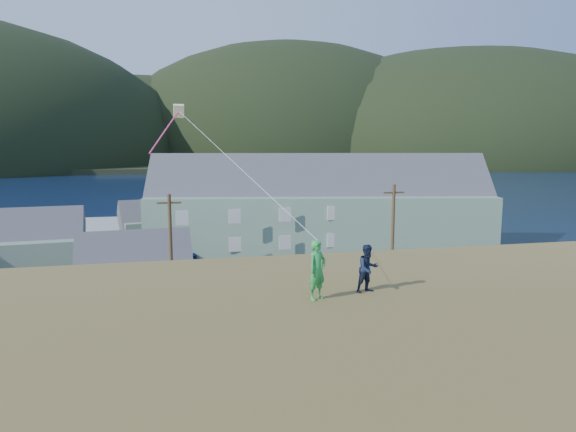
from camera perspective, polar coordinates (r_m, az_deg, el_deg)
The scene contains 15 objects.
ground at distance 35.69m, azimuth -9.90°, elevation -11.60°, with size 900.00×900.00×0.00m, color #0A1638.
grass_strip at distance 33.80m, azimuth -9.75°, elevation -12.65°, with size 110.00×8.00×0.10m, color #4C3D19.
waterfront_lot at distance 52.00m, azimuth -10.76°, elevation -5.26°, with size 72.00×36.00×0.12m, color #28282B.
wharf at distance 74.65m, azimuth -15.91°, elevation -1.06°, with size 26.00×14.00×0.90m, color gray.
far_shore at distance 363.76m, azimuth -12.28°, elevation 6.23°, with size 900.00×320.00×2.00m, color black.
far_hills at distance 315.29m, azimuth -5.72°, elevation 6.29°, with size 760.00×265.00×143.00m.
lodge at distance 57.06m, azimuth 3.45°, elevation 1.11°, with size 38.37×16.99×13.05m.
shed_palegreen_near at distance 51.45m, azimuth -27.35°, elevation -3.05°, with size 10.81×7.39×7.48m.
shed_white at distance 39.91m, azimuth -16.61°, elevation -5.88°, with size 8.66×6.11×6.62m.
shed_palegreen_far at distance 62.71m, azimuth -13.81°, elevation -0.80°, with size 10.63×7.53×6.48m.
utility_poles at distance 35.91m, azimuth -14.23°, elevation -4.16°, with size 34.94×0.24×8.89m.
parked_cars at distance 57.23m, azimuth -17.36°, elevation -3.46°, with size 20.96×10.51×1.55m.
kite_flyer_green at distance 15.78m, azimuth 3.28°, elevation -6.02°, with size 0.67×0.44×1.84m, color green.
kite_flyer_navy at distance 16.74m, azimuth 8.87°, elevation -5.78°, with size 0.76×0.59×1.55m, color #16213D.
kite_rig at distance 23.11m, azimuth -12.09°, elevation 10.86°, with size 2.60×4.58×10.47m.
Camera 1 is at (-1.23, -33.60, 11.98)m, focal length 32.00 mm.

